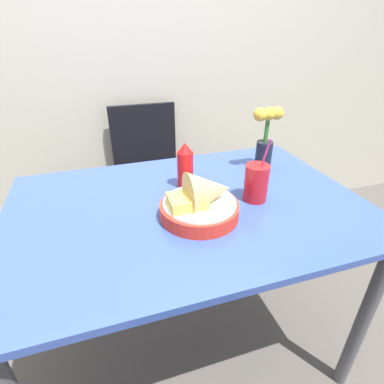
% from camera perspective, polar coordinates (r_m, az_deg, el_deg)
% --- Properties ---
extents(ground_plane, '(12.00, 12.00, 0.00)m').
position_cam_1_polar(ground_plane, '(1.60, -0.54, -26.60)').
color(ground_plane, '#4C4742').
extents(wall_window, '(7.00, 0.06, 2.60)m').
position_cam_1_polar(wall_window, '(1.92, -11.27, 27.86)').
color(wall_window, '#B7B2A3').
rests_on(wall_window, ground_plane).
extents(dining_table, '(1.24, 0.84, 0.77)m').
position_cam_1_polar(dining_table, '(1.11, -0.70, -6.68)').
color(dining_table, '#334C9E').
rests_on(dining_table, ground_plane).
extents(chair_far_window, '(0.40, 0.40, 0.92)m').
position_cam_1_polar(chair_far_window, '(1.91, -8.41, 4.42)').
color(chair_far_window, black).
rests_on(chair_far_window, ground_plane).
extents(food_basket, '(0.26, 0.26, 0.16)m').
position_cam_1_polar(food_basket, '(0.96, 2.04, -1.77)').
color(food_basket, red).
rests_on(food_basket, dining_table).
extents(ketchup_bottle, '(0.06, 0.06, 0.18)m').
position_cam_1_polar(ketchup_bottle, '(1.14, -1.30, 4.98)').
color(ketchup_bottle, red).
rests_on(ketchup_bottle, dining_table).
extents(drink_cup, '(0.08, 0.08, 0.24)m').
position_cam_1_polar(drink_cup, '(1.08, 12.10, 1.54)').
color(drink_cup, red).
rests_on(drink_cup, dining_table).
extents(flower_vase, '(0.13, 0.07, 0.27)m').
position_cam_1_polar(flower_vase, '(1.32, 13.89, 10.19)').
color(flower_vase, black).
rests_on(flower_vase, dining_table).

